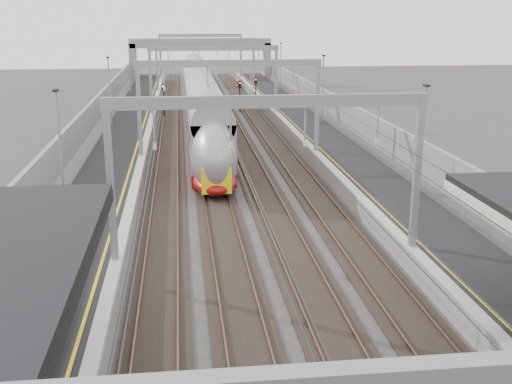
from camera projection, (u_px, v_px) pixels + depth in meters
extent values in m
cube|color=black|center=(121.00, 154.00, 48.19)|extent=(4.00, 120.00, 1.00)
cube|color=black|center=(329.00, 149.00, 50.00)|extent=(4.00, 120.00, 1.00)
cube|color=black|center=(168.00, 159.00, 48.71)|extent=(2.40, 140.00, 0.08)
cube|color=brown|center=(158.00, 158.00, 48.60)|extent=(0.07, 140.00, 0.14)
cube|color=brown|center=(178.00, 157.00, 48.76)|extent=(0.07, 140.00, 0.14)
cube|color=black|center=(208.00, 158.00, 49.05)|extent=(2.40, 140.00, 0.08)
cube|color=brown|center=(198.00, 157.00, 48.94)|extent=(0.07, 140.00, 0.14)
cube|color=brown|center=(217.00, 156.00, 49.10)|extent=(0.07, 140.00, 0.14)
cube|color=black|center=(247.00, 157.00, 49.39)|extent=(2.40, 140.00, 0.08)
cube|color=brown|center=(237.00, 156.00, 49.28)|extent=(0.07, 140.00, 0.14)
cube|color=brown|center=(256.00, 155.00, 49.44)|extent=(0.07, 140.00, 0.14)
cube|color=black|center=(285.00, 156.00, 49.72)|extent=(2.40, 140.00, 0.08)
cube|color=brown|center=(276.00, 155.00, 49.62)|extent=(0.07, 140.00, 0.14)
cube|color=brown|center=(294.00, 154.00, 49.78)|extent=(0.07, 140.00, 0.14)
cube|color=gray|center=(110.00, 181.00, 25.36)|extent=(0.28, 0.28, 6.60)
cube|color=gray|center=(417.00, 172.00, 26.78)|extent=(0.28, 0.28, 6.60)
cube|color=gray|center=(268.00, 101.00, 25.25)|extent=(13.00, 0.25, 0.50)
cube|color=gray|center=(139.00, 109.00, 44.49)|extent=(0.28, 0.28, 6.60)
cube|color=gray|center=(317.00, 106.00, 45.91)|extent=(0.28, 0.28, 6.60)
cube|color=gray|center=(229.00, 63.00, 44.38)|extent=(13.00, 0.25, 0.50)
cube|color=gray|center=(151.00, 80.00, 63.61)|extent=(0.28, 0.28, 6.60)
cube|color=gray|center=(276.00, 79.00, 65.04)|extent=(0.28, 0.28, 6.60)
cube|color=gray|center=(213.00, 48.00, 63.51)|extent=(13.00, 0.25, 0.50)
cube|color=gray|center=(157.00, 65.00, 82.74)|extent=(0.28, 0.28, 6.60)
cube|color=gray|center=(254.00, 64.00, 84.17)|extent=(0.28, 0.28, 6.60)
cube|color=gray|center=(205.00, 40.00, 82.64)|extent=(13.00, 0.25, 0.50)
cube|color=gray|center=(160.00, 56.00, 99.96)|extent=(0.28, 0.28, 6.60)
cube|color=gray|center=(241.00, 55.00, 101.38)|extent=(0.28, 0.28, 6.60)
cube|color=gray|center=(200.00, 35.00, 99.85)|extent=(13.00, 0.25, 0.50)
cylinder|color=#262628|center=(166.00, 80.00, 52.02)|extent=(0.03, 140.00, 0.03)
cylinder|color=#262628|center=(203.00, 79.00, 52.36)|extent=(0.03, 140.00, 0.03)
cylinder|color=#262628|center=(240.00, 79.00, 52.70)|extent=(0.03, 140.00, 0.03)
cylinder|color=#262628|center=(276.00, 78.00, 53.04)|extent=(0.03, 140.00, 0.03)
cube|color=gray|center=(200.00, 43.00, 100.16)|extent=(22.00, 2.20, 1.40)
cube|color=gray|center=(133.00, 64.00, 99.81)|extent=(1.00, 2.20, 6.20)
cube|color=gray|center=(267.00, 63.00, 102.18)|extent=(1.00, 2.20, 6.20)
cube|color=gray|center=(76.00, 140.00, 47.53)|extent=(0.30, 120.00, 3.20)
cube|color=gray|center=(370.00, 134.00, 50.06)|extent=(0.30, 120.00, 3.20)
cube|color=maroon|center=(206.00, 144.00, 51.06)|extent=(2.81, 23.95, 0.83)
cube|color=gray|center=(206.00, 120.00, 50.52)|extent=(2.81, 23.95, 3.12)
cube|color=black|center=(212.00, 174.00, 43.13)|extent=(2.08, 2.50, 0.52)
cube|color=maroon|center=(197.00, 103.00, 74.36)|extent=(2.81, 23.95, 0.83)
cube|color=gray|center=(197.00, 86.00, 73.82)|extent=(2.81, 23.95, 3.12)
cube|color=black|center=(200.00, 117.00, 66.43)|extent=(2.08, 2.50, 0.52)
ellipsoid|color=gray|center=(214.00, 157.00, 38.96)|extent=(2.81, 5.41, 4.37)
cube|color=yellow|center=(217.00, 181.00, 37.07)|extent=(1.77, 0.12, 1.56)
cube|color=black|center=(216.00, 153.00, 37.10)|extent=(1.67, 0.59, 0.98)
cylinder|color=black|center=(164.00, 103.00, 68.21)|extent=(0.12, 0.12, 3.00)
cube|color=black|center=(163.00, 88.00, 67.78)|extent=(0.32, 0.22, 0.75)
sphere|color=#0CE526|center=(163.00, 86.00, 67.61)|extent=(0.16, 0.16, 0.16)
cylinder|color=black|center=(240.00, 99.00, 71.63)|extent=(0.12, 0.12, 3.00)
cube|color=black|center=(240.00, 84.00, 71.20)|extent=(0.32, 0.22, 0.75)
sphere|color=red|center=(240.00, 83.00, 71.03)|extent=(0.16, 0.16, 0.16)
cylinder|color=black|center=(256.00, 94.00, 75.21)|extent=(0.12, 0.12, 3.00)
cube|color=black|center=(256.00, 81.00, 74.78)|extent=(0.32, 0.22, 0.75)
sphere|color=red|center=(256.00, 80.00, 74.61)|extent=(0.16, 0.16, 0.16)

